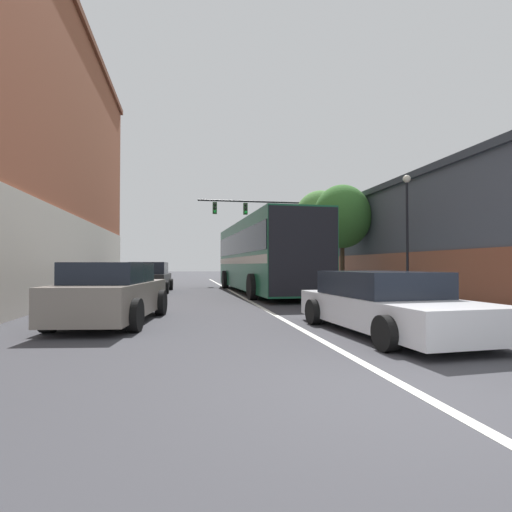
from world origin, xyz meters
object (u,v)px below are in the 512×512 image
object	(u,v)px
parked_car_left_near	(150,278)
parked_car_left_mid	(113,294)
hatchback_foreground	(385,303)
street_lamp	(407,228)
street_tree_near	(342,217)
street_tree_far	(320,219)
bus	(262,253)
traffic_signal_gantry	(271,220)

from	to	relation	value
parked_car_left_near	parked_car_left_mid	world-z (taller)	parked_car_left_near
hatchback_foreground	parked_car_left_near	distance (m)	14.10
parked_car_left_mid	street_lamp	distance (m)	11.78
parked_car_left_mid	street_tree_near	size ratio (longest dim) A/B	0.78
street_lamp	street_tree_near	distance (m)	6.03
hatchback_foreground	street_tree_far	world-z (taller)	street_tree_far
parked_car_left_near	street_tree_near	world-z (taller)	street_tree_near
hatchback_foreground	street_tree_near	xyz separation A→B (m)	(4.63, 13.29, 3.40)
parked_car_left_near	street_tree_near	bearing A→B (deg)	-86.00
bus	hatchback_foreground	world-z (taller)	bus
parked_car_left_near	street_lamp	distance (m)	12.05
street_lamp	parked_car_left_near	bearing A→B (deg)	151.83
parked_car_left_mid	street_tree_near	world-z (taller)	street_tree_near
bus	street_lamp	world-z (taller)	street_lamp
parked_car_left_near	street_tree_near	distance (m)	10.67
bus	street_tree_near	xyz separation A→B (m)	(4.81, 1.78, 2.09)
traffic_signal_gantry	hatchback_foreground	bearing A→B (deg)	-95.97
parked_car_left_mid	traffic_signal_gantry	xyz separation A→B (m)	(7.58, 17.58, 3.83)
parked_car_left_near	traffic_signal_gantry	bearing A→B (deg)	-45.36
hatchback_foreground	street_tree_near	distance (m)	14.47
bus	parked_car_left_mid	xyz separation A→B (m)	(-5.31, -9.18, -1.21)
hatchback_foreground	parked_car_left_near	bearing A→B (deg)	19.24
traffic_signal_gantry	street_lamp	xyz separation A→B (m)	(2.85, -12.54, -1.68)
street_tree_far	bus	bearing A→B (deg)	-126.83
parked_car_left_near	street_tree_far	world-z (taller)	street_tree_far
bus	street_lamp	xyz separation A→B (m)	(5.11, -4.14, 0.94)
street_tree_near	street_lamp	bearing A→B (deg)	-87.03
bus	hatchback_foreground	xyz separation A→B (m)	(0.18, -11.51, -1.31)
parked_car_left_near	street_tree_far	bearing A→B (deg)	-59.11
hatchback_foreground	street_tree_near	world-z (taller)	street_tree_near
parked_car_left_mid	street_tree_near	xyz separation A→B (m)	(10.12, 10.95, 3.30)
hatchback_foreground	street_tree_near	size ratio (longest dim) A/B	0.83
bus	parked_car_left_near	bearing A→B (deg)	72.70
parked_car_left_near	street_tree_near	xyz separation A→B (m)	(10.14, 0.32, 3.28)
hatchback_foreground	parked_car_left_mid	distance (m)	5.97
traffic_signal_gantry	street_tree_far	bearing A→B (deg)	-16.69
parked_car_left_mid	parked_car_left_near	bearing A→B (deg)	7.90
street_tree_far	street_lamp	bearing A→B (deg)	-92.19
bus	street_tree_near	size ratio (longest dim) A/B	2.14
parked_car_left_near	street_tree_far	size ratio (longest dim) A/B	0.72
traffic_signal_gantry	street_tree_near	bearing A→B (deg)	-69.01
traffic_signal_gantry	street_tree_far	size ratio (longest dim) A/B	1.21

